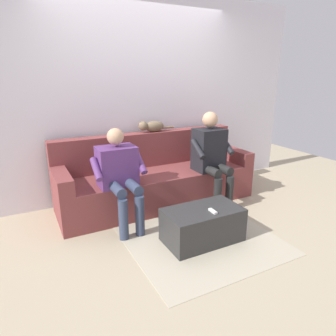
# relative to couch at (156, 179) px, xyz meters

# --- Properties ---
(ground_plane) EXTENTS (8.00, 8.00, 0.00)m
(ground_plane) POSITION_rel_couch_xyz_m (0.00, 0.75, -0.32)
(ground_plane) COLOR tan
(back_wall) EXTENTS (4.97, 0.06, 2.66)m
(back_wall) POSITION_rel_couch_xyz_m (0.00, -0.45, 1.02)
(back_wall) COLOR silver
(back_wall) RESTS_ON ground
(couch) EXTENTS (2.54, 0.79, 0.90)m
(couch) POSITION_rel_couch_xyz_m (0.00, 0.00, 0.00)
(couch) COLOR brown
(couch) RESTS_ON ground
(coffee_table) EXTENTS (0.78, 0.44, 0.35)m
(coffee_table) POSITION_rel_couch_xyz_m (0.00, 1.12, -0.14)
(coffee_table) COLOR #2D2D2D
(coffee_table) RESTS_ON ground
(person_left_seated) EXTENTS (0.52, 0.55, 1.20)m
(person_left_seated) POSITION_rel_couch_xyz_m (-0.61, 0.36, 0.36)
(person_left_seated) COLOR black
(person_left_seated) RESTS_ON ground
(person_right_seated) EXTENTS (0.57, 0.61, 1.09)m
(person_right_seated) POSITION_rel_couch_xyz_m (0.61, 0.38, 0.31)
(person_right_seated) COLOR #5B3370
(person_right_seated) RESTS_ON ground
(cat_on_backrest) EXTENTS (0.51, 0.13, 0.16)m
(cat_on_backrest) POSITION_rel_couch_xyz_m (-0.07, -0.25, 0.66)
(cat_on_backrest) COLOR #756047
(cat_on_backrest) RESTS_ON couch
(remote_white) EXTENTS (0.04, 0.11, 0.02)m
(remote_white) POSITION_rel_couch_xyz_m (-0.05, 1.22, 0.05)
(remote_white) COLOR white
(remote_white) RESTS_ON coffee_table
(floor_rug) EXTENTS (1.48, 1.63, 0.01)m
(floor_rug) POSITION_rel_couch_xyz_m (0.00, 0.98, -0.31)
(floor_rug) COLOR #B7AD93
(floor_rug) RESTS_ON ground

